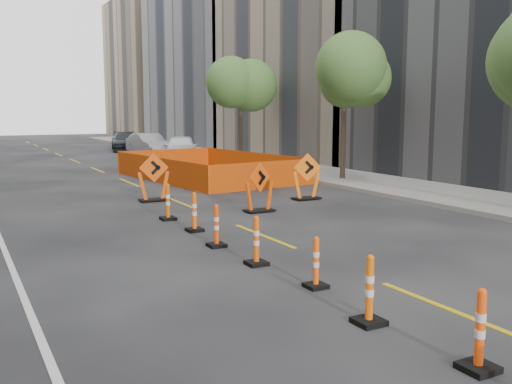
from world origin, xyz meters
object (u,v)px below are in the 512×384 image
channelizer_5 (216,226)px  chevron_sign_right (307,176)px  parked_car_mid (148,145)px  channelizer_4 (256,241)px  chevron_sign_left (154,177)px  parked_car_near (181,148)px  channelizer_6 (194,212)px  parked_car_far (125,142)px  chevron_sign_center (259,187)px  channelizer_7 (168,202)px  channelizer_3 (316,262)px  channelizer_2 (370,290)px  channelizer_1 (480,330)px

channelizer_5 → chevron_sign_right: bearing=40.9°
parked_car_mid → chevron_sign_right: bearing=-97.0°
channelizer_4 → chevron_sign_left: chevron_sign_left is taller
channelizer_4 → parked_car_near: size_ratio=0.21×
channelizer_6 → parked_car_far: size_ratio=0.21×
channelizer_5 → chevron_sign_center: (3.03, 3.52, 0.27)m
channelizer_7 → parked_car_near: 18.81m
channelizer_4 → parked_car_near: 23.92m
chevron_sign_center → channelizer_7: bearing=156.7°
channelizer_6 → parked_car_near: size_ratio=0.21×
channelizer_3 → chevron_sign_left: chevron_sign_left is taller
channelizer_2 → chevron_sign_center: bearing=71.2°
channelizer_4 → channelizer_7: size_ratio=0.96×
channelizer_2 → chevron_sign_center: (3.04, 8.93, 0.24)m
channelizer_4 → channelizer_6: (0.13, 3.60, 0.01)m
channelizer_2 → parked_car_far: (6.70, 37.35, 0.20)m
channelizer_4 → chevron_sign_right: chevron_sign_right is taller
chevron_sign_right → parked_car_mid: 21.53m
channelizer_3 → chevron_sign_right: 10.06m
channelizer_4 → channelizer_7: bearing=89.5°
channelizer_3 → channelizer_7: 7.21m
channelizer_3 → channelizer_2: bearing=-99.2°
chevron_sign_center → chevron_sign_right: size_ratio=0.94×
channelizer_5 → chevron_sign_left: 7.12m
channelizer_3 → chevron_sign_left: bearing=87.0°
chevron_sign_left → chevron_sign_center: bearing=-46.5°
parked_car_near → chevron_sign_left: bearing=-93.3°
chevron_sign_right → channelizer_2: bearing=-103.3°
channelizer_5 → chevron_sign_center: size_ratio=0.65×
channelizer_5 → parked_car_far: 32.64m
channelizer_6 → channelizer_7: 1.80m
channelizer_4 → chevron_sign_center: chevron_sign_center is taller
channelizer_1 → chevron_sign_left: 14.29m
channelizer_2 → channelizer_4: 3.60m
chevron_sign_left → parked_car_mid: chevron_sign_left is taller
chevron_sign_center → parked_car_far: 28.66m
channelizer_1 → channelizer_2: 1.81m
channelizer_4 → parked_car_far: parked_car_far is taller
channelizer_1 → channelizer_2: bearing=95.9°
channelizer_1 → channelizer_4: 5.40m
parked_car_far → parked_car_near: bearing=-74.7°
channelizer_3 → parked_car_mid: size_ratio=0.20×
parked_car_near → chevron_sign_center: bearing=-82.2°
channelizer_5 → channelizer_7: bearing=88.2°
chevron_sign_center → parked_car_far: bearing=60.9°
channelizer_2 → channelizer_4: channelizer_2 is taller
channelizer_7 → parked_car_mid: bearing=73.7°
chevron_sign_right → chevron_sign_left: bearing=171.2°
channelizer_4 → chevron_sign_left: bearing=85.0°
channelizer_2 → channelizer_4: size_ratio=1.03×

